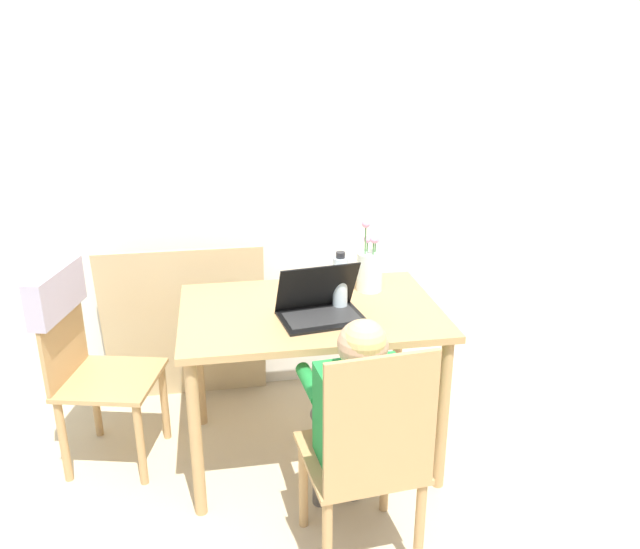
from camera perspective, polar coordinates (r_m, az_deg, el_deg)
name	(u,v)px	position (r m, az deg, el deg)	size (l,w,h in m)	color
wall_back	(294,161)	(3.23, -2.37, 10.32)	(6.40, 0.05, 2.50)	white
dining_table	(310,328)	(2.74, -0.90, -4.94)	(1.12, 0.76, 0.73)	tan
chair_occupied	(367,458)	(2.26, 4.33, -16.39)	(0.44, 0.44, 0.92)	tan
chair_spare	(78,338)	(2.91, -21.25, -5.41)	(0.51, 0.49, 0.93)	tan
person_seated	(356,404)	(2.28, 3.32, -11.77)	(0.35, 0.45, 0.96)	#1E8438
laptop	(320,305)	(2.60, 0.00, -2.81)	(0.37, 0.30, 0.23)	black
flower_vase	(370,269)	(2.87, 4.56, 0.51)	(0.12, 0.12, 0.34)	silver
water_bottle	(340,282)	(2.66, 1.86, -0.70)	(0.06, 0.06, 0.25)	silver
cardboard_panel	(185,325)	(3.34, -12.24, -4.58)	(0.83, 0.14, 0.86)	tan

